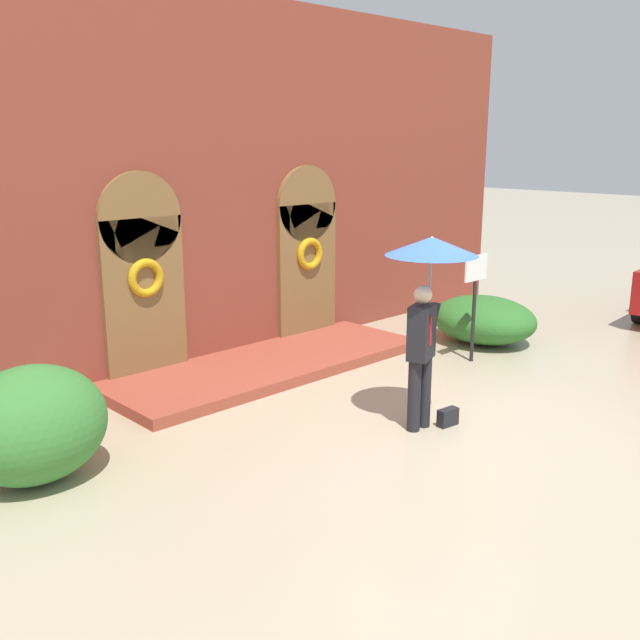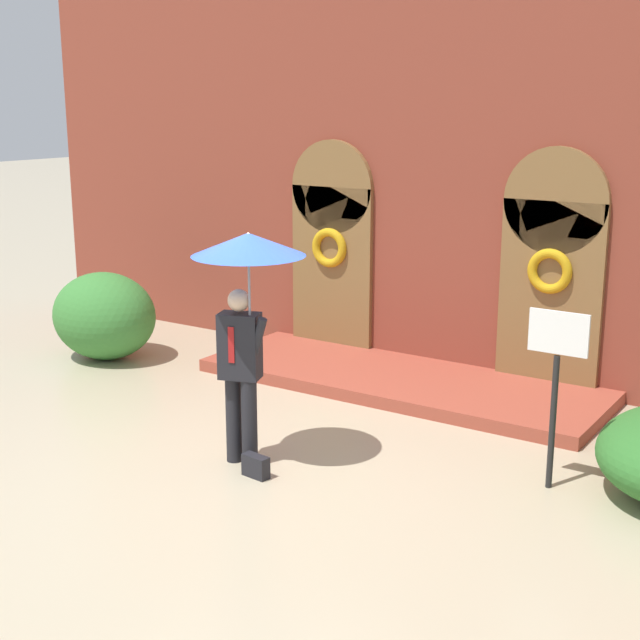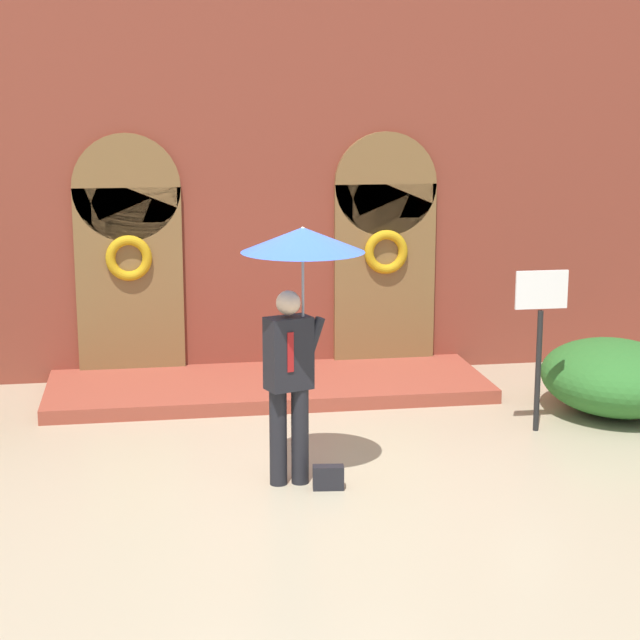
{
  "view_description": "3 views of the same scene",
  "coord_description": "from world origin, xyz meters",
  "px_view_note": "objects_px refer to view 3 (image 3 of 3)",
  "views": [
    {
      "loc": [
        -6.72,
        -5.08,
        3.46
      ],
      "look_at": [
        -0.29,
        1.62,
        1.11
      ],
      "focal_mm": 40.0,
      "sensor_mm": 36.0,
      "label": 1
    },
    {
      "loc": [
        5.15,
        -6.59,
        3.59
      ],
      "look_at": [
        -0.17,
        1.45,
        1.19
      ],
      "focal_mm": 50.0,
      "sensor_mm": 36.0,
      "label": 2
    },
    {
      "loc": [
        -1.39,
        -9.21,
        3.5
      ],
      "look_at": [
        0.31,
        1.15,
        1.28
      ],
      "focal_mm": 60.0,
      "sensor_mm": 36.0,
      "label": 3
    }
  ],
  "objects_px": {
    "person_with_umbrella": "(299,278)",
    "handbag": "(328,477)",
    "shrub_right": "(614,377)",
    "sign_post": "(540,323)"
  },
  "relations": [
    {
      "from": "person_with_umbrella",
      "to": "shrub_right",
      "type": "distance_m",
      "value": 4.41
    },
    {
      "from": "handbag",
      "to": "sign_post",
      "type": "xyz_separation_m",
      "value": [
        2.47,
        1.35,
        1.05
      ]
    },
    {
      "from": "person_with_umbrella",
      "to": "shrub_right",
      "type": "bearing_deg",
      "value": 23.64
    },
    {
      "from": "sign_post",
      "to": "handbag",
      "type": "bearing_deg",
      "value": -151.39
    },
    {
      "from": "handbag",
      "to": "shrub_right",
      "type": "height_order",
      "value": "shrub_right"
    },
    {
      "from": "handbag",
      "to": "person_with_umbrella",
      "type": "bearing_deg",
      "value": 145.59
    },
    {
      "from": "shrub_right",
      "to": "person_with_umbrella",
      "type": "bearing_deg",
      "value": -156.36
    },
    {
      "from": "handbag",
      "to": "shrub_right",
      "type": "bearing_deg",
      "value": 34.21
    },
    {
      "from": "person_with_umbrella",
      "to": "handbag",
      "type": "distance_m",
      "value": 1.83
    },
    {
      "from": "person_with_umbrella",
      "to": "handbag",
      "type": "relative_size",
      "value": 8.44
    }
  ]
}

